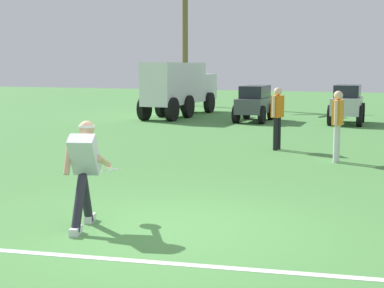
% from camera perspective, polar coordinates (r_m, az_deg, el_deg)
% --- Properties ---
extents(ground_plane, '(80.00, 80.00, 0.00)m').
position_cam_1_polar(ground_plane, '(7.66, -2.22, -8.37)').
color(ground_plane, '#4B8842').
extents(field_line_paint, '(23.69, 3.53, 0.01)m').
position_cam_1_polar(field_line_paint, '(6.59, -6.60, -11.10)').
color(field_line_paint, white).
rests_on(field_line_paint, ground_plane).
extents(frisbee_thrower, '(0.47, 1.16, 1.39)m').
position_cam_1_polar(frisbee_thrower, '(7.83, -10.39, -2.25)').
color(frisbee_thrower, '#23232D').
rests_on(frisbee_thrower, ground_plane).
extents(frisbee_in_flight, '(0.33, 0.33, 0.09)m').
position_cam_1_polar(frisbee_in_flight, '(8.30, -7.95, -2.57)').
color(frisbee_in_flight, white).
extents(teammate_near_sideline, '(0.28, 0.49, 1.56)m').
position_cam_1_polar(teammate_near_sideline, '(14.78, 8.28, 3.05)').
color(teammate_near_sideline, black).
rests_on(teammate_near_sideline, ground_plane).
extents(teammate_midfield, '(0.22, 0.50, 1.56)m').
position_cam_1_polar(teammate_midfield, '(13.16, 13.93, 2.33)').
color(teammate_midfield, silver).
rests_on(teammate_midfield, ground_plane).
extents(parked_car_slot_a, '(1.24, 2.44, 1.34)m').
position_cam_1_polar(parked_car_slot_a, '(22.24, 6.08, 4.06)').
color(parked_car_slot_a, '#474C51').
rests_on(parked_car_slot_a, ground_plane).
extents(parked_car_slot_b, '(1.24, 2.38, 1.40)m').
position_cam_1_polar(parked_car_slot_b, '(21.89, 14.80, 3.85)').
color(parked_car_slot_b, '#B7BABF').
rests_on(parked_car_slot_b, ground_plane).
extents(box_truck, '(1.41, 5.91, 2.20)m').
position_cam_1_polar(box_truck, '(24.35, -1.16, 5.62)').
color(box_truck, silver).
rests_on(box_truck, ground_plane).
extents(palm_tree_far_left, '(3.36, 3.25, 7.26)m').
position_cam_1_polar(palm_tree_far_left, '(30.93, -0.69, 12.11)').
color(palm_tree_far_left, brown).
rests_on(palm_tree_far_left, ground_plane).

